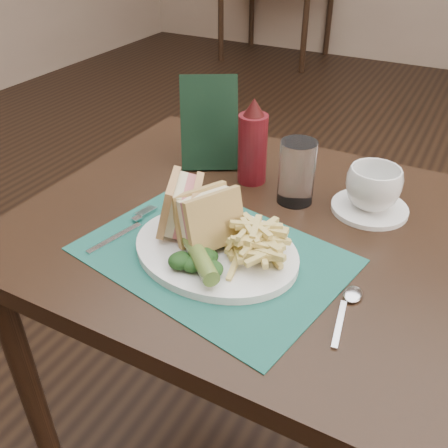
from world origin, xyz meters
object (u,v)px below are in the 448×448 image
object	(u,v)px
table_main	(252,354)
coffee_cup	(373,188)
placemat	(213,255)
sandwich_half_b	(202,212)
ketchup_bottle	(253,141)
table_bg_left	(276,14)
sandwich_half_a	(169,205)
check_presenter	(209,123)
saucer	(369,208)
drinking_glass	(297,172)
plate	(216,250)

from	to	relation	value
table_main	coffee_cup	size ratio (longest dim) A/B	8.50
placemat	sandwich_half_b	distance (m)	0.08
sandwich_half_b	ketchup_bottle	xyz separation A→B (m)	(-0.03, 0.26, 0.02)
table_bg_left	sandwich_half_a	bearing A→B (deg)	-69.79
placemat	table_main	bearing A→B (deg)	80.32
sandwich_half_b	check_presenter	xyz separation A→B (m)	(-0.15, 0.28, 0.03)
saucer	drinking_glass	xyz separation A→B (m)	(-0.15, -0.03, 0.06)
table_main	plate	bearing A→B (deg)	-98.40
placemat	drinking_glass	distance (m)	0.26
table_main	table_bg_left	size ratio (longest dim) A/B	1.00
plate	ketchup_bottle	xyz separation A→B (m)	(-0.06, 0.27, 0.08)
placemat	table_bg_left	bearing A→B (deg)	111.42
table_bg_left	sandwich_half_a	size ratio (longest dim) A/B	8.80
plate	check_presenter	bearing A→B (deg)	128.34
sandwich_half_a	placemat	bearing A→B (deg)	-32.10
plate	sandwich_half_b	xyz separation A→B (m)	(-0.03, 0.02, 0.06)
plate	coffee_cup	world-z (taller)	coffee_cup
table_bg_left	sandwich_half_b	bearing A→B (deg)	-68.89
check_presenter	coffee_cup	bearing A→B (deg)	-34.11
plate	coffee_cup	distance (m)	0.34
coffee_cup	ketchup_bottle	world-z (taller)	ketchup_bottle
placemat	plate	xyz separation A→B (m)	(0.00, 0.00, 0.01)
placemat	plate	bearing A→B (deg)	40.51
sandwich_half_b	saucer	size ratio (longest dim) A/B	0.69
table_main	ketchup_bottle	bearing A→B (deg)	120.35
drinking_glass	ketchup_bottle	world-z (taller)	ketchup_bottle
table_main	saucer	distance (m)	0.44
table_main	table_bg_left	bearing A→B (deg)	112.46
table_main	drinking_glass	size ratio (longest dim) A/B	6.92
table_bg_left	drinking_glass	world-z (taller)	drinking_glass
table_bg_left	table_main	bearing A→B (deg)	-67.54
ketchup_bottle	coffee_cup	bearing A→B (deg)	-0.30
table_main	sandwich_half_b	xyz separation A→B (m)	(-0.05, -0.12, 0.44)
sandwich_half_a	check_presenter	distance (m)	0.30
saucer	sandwich_half_b	bearing A→B (deg)	-132.03
sandwich_half_a	sandwich_half_b	xyz separation A→B (m)	(0.07, 0.01, 0.00)
table_bg_left	ketchup_bottle	xyz separation A→B (m)	(1.42, -3.50, 0.47)
placemat	coffee_cup	world-z (taller)	coffee_cup
saucer	ketchup_bottle	distance (m)	0.27
sandwich_half_a	sandwich_half_b	distance (m)	0.07
plate	check_presenter	size ratio (longest dim) A/B	1.44
table_bg_left	sandwich_half_b	size ratio (longest dim) A/B	8.64
check_presenter	placemat	bearing A→B (deg)	-89.51
plate	sandwich_half_a	bearing A→B (deg)	-178.49
coffee_cup	drinking_glass	bearing A→B (deg)	-166.65
placemat	saucer	world-z (taller)	saucer
sandwich_half_a	coffee_cup	size ratio (longest dim) A/B	0.97
table_main	sandwich_half_a	bearing A→B (deg)	-133.95
table_main	check_presenter	distance (m)	0.54
sandwich_half_b	coffee_cup	size ratio (longest dim) A/B	0.98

